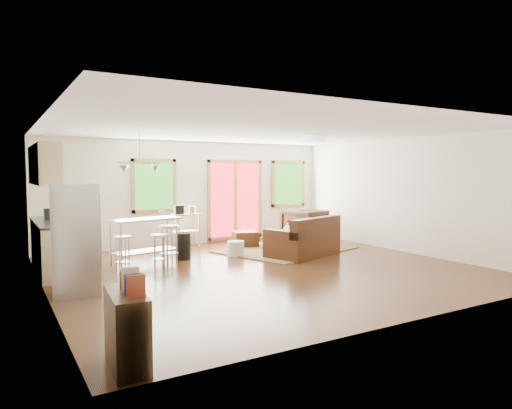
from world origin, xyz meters
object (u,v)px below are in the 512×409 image
rug (286,249)px  island (146,232)px  armchair (304,224)px  refrigerator (77,239)px  ottoman (245,239)px  coffee_table (285,233)px  loveseat (304,241)px  kitchen_cart (185,218)px

rug → island: bearing=177.0°
armchair → island: bearing=-8.0°
refrigerator → island: (1.58, 1.84, -0.21)m
armchair → rug: bearing=19.9°
armchair → ottoman: 1.72m
rug → coffee_table: size_ratio=2.40×
island → ottoman: bearing=15.5°
loveseat → ottoman: (-0.50, 1.77, -0.15)m
rug → coffee_table: (0.13, 0.24, 0.35)m
loveseat → ottoman: 1.84m
armchair → ottoman: armchair is taller
coffee_table → kitchen_cart: 2.47m
island → rug: bearing=-3.0°
coffee_table → island: size_ratio=0.80×
armchair → island: armchair is taller
coffee_table → ottoman: coffee_table is taller
loveseat → coffee_table: bearing=59.4°
rug → armchair: armchair is taller
rug → kitchen_cart: bearing=139.7°
armchair → kitchen_cart: size_ratio=0.92×
coffee_table → armchair: bearing=29.6°
refrigerator → rug: bearing=27.1°
ottoman → island: island is taller
coffee_table → kitchen_cart: size_ratio=1.17×
ottoman → refrigerator: refrigerator is taller
refrigerator → loveseat: bearing=18.0°
loveseat → armchair: (1.19, 1.63, 0.13)m
island → kitchen_cart: (1.39, 1.44, 0.08)m
rug → ottoman: (-0.60, 0.92, 0.17)m
kitchen_cart → rug: bearing=-40.3°
coffee_table → kitchen_cart: kitchen_cart is taller
rug → refrigerator: 5.21m
rug → refrigerator: bearing=-161.1°
rug → ottoman: size_ratio=5.08×
coffee_table → armchair: (0.96, 0.54, 0.11)m
refrigerator → island: 2.44m
rug → refrigerator: (-4.87, -1.67, 0.81)m
rug → island: (-3.29, 0.17, 0.60)m
rug → loveseat: bearing=-96.9°
island → kitchen_cart: 2.00m
armchair → loveseat: bearing=38.1°
loveseat → island: island is taller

